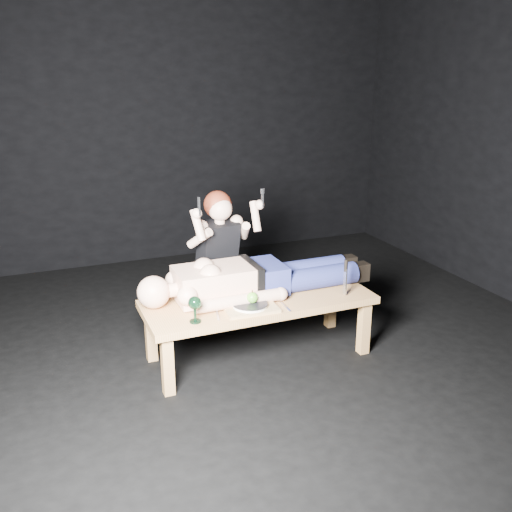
% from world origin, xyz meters
% --- Properties ---
extents(ground, '(5.00, 5.00, 0.00)m').
position_xyz_m(ground, '(0.00, 0.00, 0.00)').
color(ground, black).
rests_on(ground, ground).
extents(back_wall, '(5.00, 0.00, 5.00)m').
position_xyz_m(back_wall, '(0.00, 2.50, 1.50)').
color(back_wall, black).
rests_on(back_wall, ground).
extents(table, '(1.62, 0.62, 0.45)m').
position_xyz_m(table, '(0.02, 0.02, 0.23)').
color(table, '#B48250').
rests_on(table, ground).
extents(lying_man, '(1.74, 0.54, 0.28)m').
position_xyz_m(lying_man, '(0.08, 0.13, 0.59)').
color(lying_man, beige).
rests_on(lying_man, table).
extents(kneeling_woman, '(0.72, 0.78, 1.17)m').
position_xyz_m(kneeling_woman, '(-0.12, 0.59, 0.58)').
color(kneeling_woman, black).
rests_on(kneeling_woman, ground).
extents(serving_tray, '(0.36, 0.27, 0.02)m').
position_xyz_m(serving_tray, '(-0.10, -0.13, 0.46)').
color(serving_tray, tan).
rests_on(serving_tray, table).
extents(plate, '(0.24, 0.24, 0.02)m').
position_xyz_m(plate, '(-0.10, -0.13, 0.48)').
color(plate, white).
rests_on(plate, serving_tray).
extents(apple, '(0.08, 0.08, 0.08)m').
position_xyz_m(apple, '(-0.08, -0.12, 0.53)').
color(apple, '#549B1E').
rests_on(apple, plate).
extents(goblet, '(0.09, 0.09, 0.18)m').
position_xyz_m(goblet, '(-0.50, -0.19, 0.54)').
color(goblet, black).
rests_on(goblet, table).
extents(fork_flat, '(0.06, 0.17, 0.01)m').
position_xyz_m(fork_flat, '(-0.33, -0.15, 0.45)').
color(fork_flat, '#B2B2B7').
rests_on(fork_flat, table).
extents(knife_flat, '(0.02, 0.17, 0.01)m').
position_xyz_m(knife_flat, '(0.14, -0.19, 0.45)').
color(knife_flat, '#B2B2B7').
rests_on(knife_flat, table).
extents(spoon_flat, '(0.13, 0.14, 0.01)m').
position_xyz_m(spoon_flat, '(0.02, -0.08, 0.45)').
color(spoon_flat, '#B2B2B7').
rests_on(spoon_flat, table).
extents(carving_knife, '(0.03, 0.04, 0.27)m').
position_xyz_m(carving_knife, '(0.61, -0.16, 0.58)').
color(carving_knife, '#B2B2B7').
rests_on(carving_knife, table).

